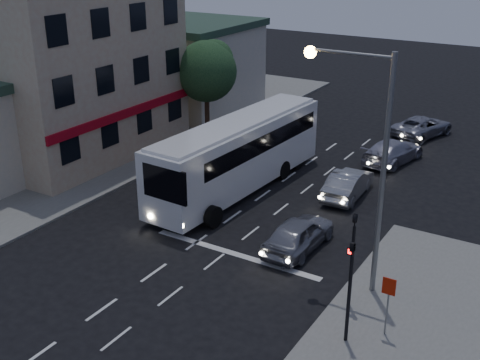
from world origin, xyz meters
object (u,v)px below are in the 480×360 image
Objects in this scene: traffic_signal_side at (350,280)px; car_suv at (298,234)px; car_sedan_a at (348,184)px; tour_bus at (238,153)px; street_tree at (206,69)px; regulatory_sign at (388,297)px; traffic_signal_main at (352,249)px; streetlight at (367,147)px; car_sedan_c at (422,126)px; car_sedan_b at (393,151)px.

car_suv is at bearing 130.10° from traffic_signal_side.
car_suv is 1.01× the size of car_sedan_a.
tour_bus is 2.92× the size of car_suv.
street_tree reaches higher than traffic_signal_side.
tour_bus reaches higher than regulatory_sign.
car_suv is at bearing -33.96° from tour_bus.
streetlight is (-0.26, 1.42, 3.31)m from traffic_signal_main.
car_sedan_c is (0.49, 12.02, -0.03)m from car_sedan_a.
car_suv is 1.05× the size of traffic_signal_side.
tour_bus is at bearing 142.60° from regulatory_sign.
car_suv is at bearing 153.82° from streetlight.
car_sedan_b reaches higher than car_sedan_c.
car_sedan_b is at bearing 102.56° from streetlight.
regulatory_sign is (1.00, 0.96, -0.82)m from traffic_signal_side.
regulatory_sign is at bearing 118.03° from car_sedan_b.
street_tree is (-6.71, 7.01, 2.42)m from tour_bus.
car_suv is at bearing 89.62° from car_sedan_a.
regulatory_sign is (1.70, -1.01, -0.82)m from traffic_signal_main.
tour_bus is 3.08× the size of traffic_signal_main.
car_sedan_a is 6.12m from car_sedan_b.
car_sedan_c is at bearing -80.03° from car_sedan_b.
traffic_signal_main is at bearing -79.80° from streetlight.
streetlight is (3.54, -7.97, 5.03)m from car_sedan_a.
car_sedan_c is at bearing 70.84° from tour_bus.
regulatory_sign is at bearing -51.25° from streetlight.
traffic_signal_side is at bearing -40.16° from tour_bus.
tour_bus is at bearing -35.51° from car_suv.
traffic_signal_main reaches higher than regulatory_sign.
regulatory_sign is 0.35× the size of street_tree.
traffic_signal_side reaches higher than tour_bus.
regulatory_sign is at bearing -41.08° from street_tree.
car_sedan_b is 5.91m from car_sedan_c.
car_sedan_a reaches higher than car_sedan_c.
traffic_signal_side is at bearing -74.30° from streetlight.
tour_bus is 2.60× the size of car_sedan_b.
car_sedan_c is 1.19× the size of traffic_signal_main.
traffic_signal_main is 3.61m from streetlight.
traffic_signal_main is 2.10m from traffic_signal_side.
traffic_signal_side reaches higher than car_sedan_c.
car_sedan_c is (0.10, 5.91, -0.02)m from car_sedan_b.
regulatory_sign reaches higher than car_sedan_a.
car_sedan_b is 15.28m from streetlight.
traffic_signal_main is 0.46× the size of streetlight.
regulatory_sign is (5.09, -16.52, 0.89)m from car_sedan_b.
regulatory_sign is at bearing 114.90° from car_sedan_a.
car_suv reaches higher than car_sedan_c.
traffic_signal_side is at bearing 108.64° from car_sedan_a.
tour_bus is 2.03× the size of street_tree.
car_suv is at bearing -42.39° from street_tree.
regulatory_sign is at bearing 119.65° from car_sedan_c.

